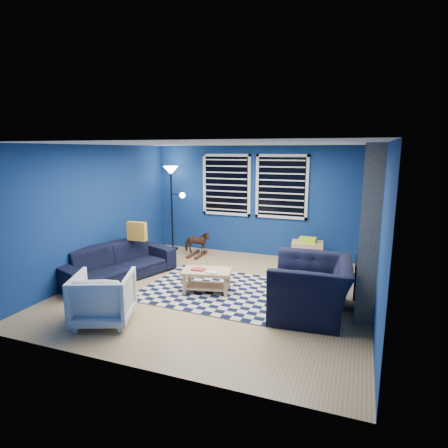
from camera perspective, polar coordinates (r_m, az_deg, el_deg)
name	(u,v)px	position (r m, az deg, el deg)	size (l,w,h in m)	color
floor	(218,291)	(6.60, -0.93, -10.12)	(5.00, 5.00, 0.00)	tan
ceiling	(217,144)	(6.14, -1.01, 12.14)	(5.00, 5.00, 0.00)	white
wall_back	(258,201)	(8.60, 5.15, 3.50)	(5.00, 5.00, 0.00)	navy
wall_left	(96,212)	(7.52, -18.99, 1.81)	(5.00, 5.00, 0.00)	navy
wall_right	(379,231)	(5.84, 22.52, -1.04)	(5.00, 5.00, 0.00)	navy
fireplace	(368,228)	(6.33, 21.09, -0.51)	(0.65, 2.00, 2.50)	gray
window_left	(226,185)	(8.75, 0.36, 5.98)	(1.17, 0.06, 1.42)	black
window_right	(282,187)	(8.39, 8.76, 5.63)	(1.17, 0.06, 1.42)	black
tv	(373,203)	(7.78, 21.79, 3.03)	(0.07, 1.00, 0.58)	black
rug	(218,290)	(6.61, -0.92, -10.01)	(2.50, 2.00, 0.02)	black
sofa	(117,262)	(7.37, -15.96, -5.58)	(0.87, 2.22, 0.65)	black
armchair_big	(311,288)	(5.71, 13.12, -9.43)	(1.12, 1.29, 0.84)	black
armchair_bent	(103,298)	(5.62, -17.92, -10.64)	(0.78, 0.80, 0.73)	gray
rocking_horse	(197,242)	(8.59, -4.16, -2.83)	(0.59, 0.27, 0.49)	#452B16
coffee_table	(207,276)	(6.44, -2.66, -7.95)	(0.91, 0.64, 0.42)	tan
cabinet	(307,254)	(8.02, 12.53, -4.43)	(0.67, 0.49, 0.61)	tan
floor_lamp	(172,182)	(8.98, -7.96, 6.38)	(0.55, 0.34, 2.02)	black
throw_pillow	(137,231)	(7.54, -13.12, -1.08)	(0.39, 0.12, 0.37)	gold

